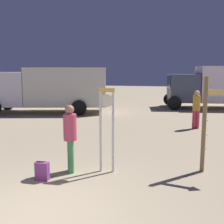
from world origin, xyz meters
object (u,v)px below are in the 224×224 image
person_distant (196,107)px  box_truck_near (53,88)px  arrow_sign (218,112)px  person_near_clock (70,135)px  box_truck_far (222,85)px  backpack (42,171)px  standing_clock (107,123)px

person_distant → box_truck_near: box_truck_near is taller
arrow_sign → person_near_clock: size_ratio=1.41×
box_truck_near → box_truck_far: size_ratio=1.01×
backpack → box_truck_near: (-4.37, 9.98, 1.34)m
person_near_clock → box_truck_near: bearing=117.5°
box_truck_near → box_truck_far: 11.44m
arrow_sign → backpack: arrow_sign is taller
arrow_sign → person_near_clock: bearing=-168.4°
person_near_clock → box_truck_near: 10.51m
standing_clock → box_truck_far: size_ratio=0.30×
box_truck_far → person_distant: bearing=-106.2°
standing_clock → person_near_clock: standing_clock is taller
person_near_clock → standing_clock: bearing=14.8°
standing_clock → arrow_sign: arrow_sign is taller
arrow_sign → box_truck_far: box_truck_far is taller
person_distant → arrow_sign: bearing=-88.8°
arrow_sign → box_truck_near: (-8.52, 8.56, -0.07)m
arrow_sign → person_distant: (-0.12, 5.57, -0.65)m
backpack → box_truck_far: 15.73m
standing_clock → backpack: size_ratio=4.92×
standing_clock → box_truck_near: box_truck_near is taller
person_near_clock → person_distant: (3.56, 6.33, -0.02)m
standing_clock → box_truck_near: (-5.77, 9.07, 0.24)m
person_near_clock → backpack: bearing=-125.3°
box_truck_far → standing_clock: bearing=-109.5°
person_near_clock → box_truck_far: 14.88m
backpack → person_near_clock: bearing=54.7°
arrow_sign → backpack: size_ratio=5.58×
standing_clock → backpack: (-1.40, -0.91, -1.09)m
person_distant → box_truck_far: 7.73m
backpack → person_distant: person_distant is taller
backpack → person_distant: 8.11m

